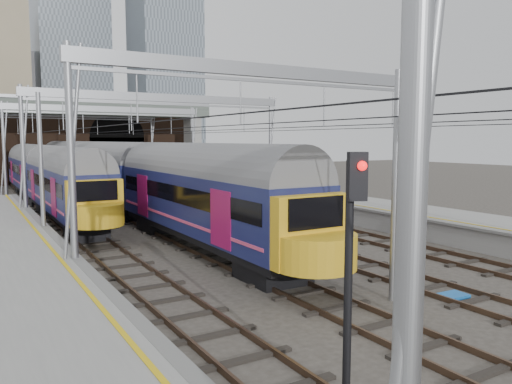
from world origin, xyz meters
TOP-DOWN VIEW (x-y plane):
  - ground at (0.00, 0.00)m, footprint 160.00×160.00m
  - platform_left at (-10.18, 2.50)m, footprint 4.32×55.00m
  - tracks at (0.00, 15.00)m, footprint 14.40×80.00m
  - overhead_line at (0.00, 21.49)m, footprint 16.80×80.00m
  - retaining_wall at (1.40, 51.93)m, footprint 28.00×2.75m
  - overbridge at (0.00, 46.00)m, footprint 28.00×3.00m
  - city_skyline at (2.73, 70.48)m, footprint 37.50×27.50m
  - train_main at (-2.00, 35.49)m, footprint 2.79×64.43m
  - train_second at (-6.00, 29.62)m, footprint 2.62×30.38m
  - signal_near_left at (-5.29, -2.04)m, footprint 0.38×0.46m
  - equip_cover_a at (-1.09, 5.95)m, footprint 0.91×0.75m
  - equip_cover_b at (0.29, 5.56)m, footprint 1.05×0.86m
  - equip_cover_c at (1.84, 1.22)m, footprint 0.94×0.69m

SIDE VIEW (x-z plane):
  - ground at x=0.00m, z-range 0.00..0.00m
  - tracks at x=0.00m, z-range -0.09..0.13m
  - equip_cover_a at x=-1.09m, z-range 0.00..0.09m
  - equip_cover_c at x=1.84m, z-range 0.00..0.11m
  - equip_cover_b at x=0.29m, z-range 0.00..0.11m
  - platform_left at x=-10.18m, z-range -0.01..1.11m
  - train_second at x=-6.00m, z-range 0.09..4.66m
  - train_main at x=-2.00m, z-range 0.08..4.88m
  - signal_near_left at x=-5.29m, z-range 0.63..5.36m
  - retaining_wall at x=1.40m, z-range -0.17..8.83m
  - overhead_line at x=0.00m, z-range 2.57..10.57m
  - overbridge at x=0.00m, z-range 2.64..11.89m
  - city_skyline at x=2.73m, z-range -12.91..47.09m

